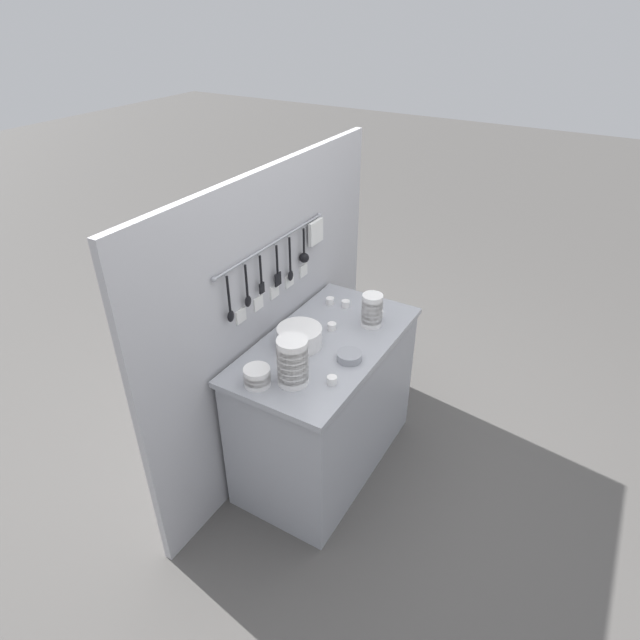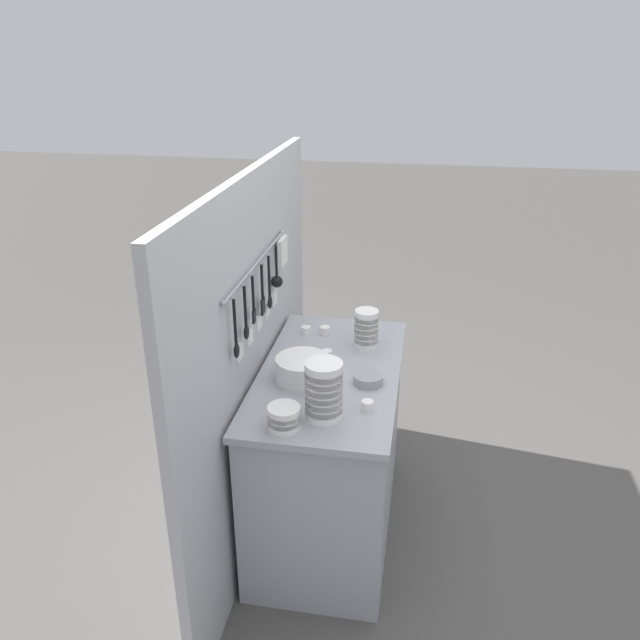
# 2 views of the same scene
# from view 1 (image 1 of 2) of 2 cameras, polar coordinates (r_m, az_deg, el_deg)

# --- Properties ---
(ground_plane) EXTENTS (20.00, 20.00, 0.00)m
(ground_plane) POSITION_cam_1_polar(r_m,az_deg,el_deg) (3.32, 0.58, -14.56)
(ground_plane) COLOR #514F4C
(counter) EXTENTS (1.14, 0.61, 0.85)m
(counter) POSITION_cam_1_polar(r_m,az_deg,el_deg) (3.03, 0.62, -8.98)
(counter) COLOR #9EA0A8
(counter) RESTS_ON ground
(back_wall) EXTENTS (1.94, 0.09, 1.71)m
(back_wall) POSITION_cam_1_polar(r_m,az_deg,el_deg) (2.92, -5.08, -0.32)
(back_wall) COLOR #B2B2B7
(back_wall) RESTS_ON ground
(bowl_stack_back_corner) EXTENTS (0.12, 0.12, 0.09)m
(bowl_stack_back_corner) POSITION_cam_1_polar(r_m,az_deg,el_deg) (2.48, -6.72, -6.00)
(bowl_stack_back_corner) COLOR white
(bowl_stack_back_corner) RESTS_ON counter
(bowl_stack_nested_right) EXTENTS (0.11, 0.11, 0.18)m
(bowl_stack_nested_right) POSITION_cam_1_polar(r_m,az_deg,el_deg) (2.87, 5.56, 1.05)
(bowl_stack_nested_right) COLOR white
(bowl_stack_nested_right) RESTS_ON counter
(bowl_stack_tall_left) EXTENTS (0.14, 0.14, 0.24)m
(bowl_stack_tall_left) POSITION_cam_1_polar(r_m,az_deg,el_deg) (2.43, -2.94, -4.44)
(bowl_stack_tall_left) COLOR white
(bowl_stack_tall_left) RESTS_ON counter
(plate_stack) EXTENTS (0.23, 0.23, 0.10)m
(plate_stack) POSITION_cam_1_polar(r_m,az_deg,el_deg) (2.72, -2.20, -1.79)
(plate_stack) COLOR white
(plate_stack) RESTS_ON counter
(steel_mixing_bowl) EXTENTS (0.13, 0.13, 0.04)m
(steel_mixing_bowl) POSITION_cam_1_polar(r_m,az_deg,el_deg) (2.63, 3.14, -3.89)
(steel_mixing_bowl) COLOR #93969E
(steel_mixing_bowl) RESTS_ON counter
(cup_back_left) EXTENTS (0.05, 0.05, 0.04)m
(cup_back_left) POSITION_cam_1_polar(r_m,az_deg,el_deg) (2.99, 6.31, 0.65)
(cup_back_left) COLOR white
(cup_back_left) RESTS_ON counter
(cup_edge_far) EXTENTS (0.05, 0.05, 0.04)m
(cup_edge_far) POSITION_cam_1_polar(r_m,az_deg,el_deg) (2.86, 1.27, -0.69)
(cup_edge_far) COLOR white
(cup_edge_far) RESTS_ON counter
(cup_front_right) EXTENTS (0.05, 0.05, 0.04)m
(cup_front_right) POSITION_cam_1_polar(r_m,az_deg,el_deg) (2.48, 1.28, -6.44)
(cup_front_right) COLOR white
(cup_front_right) RESTS_ON counter
(cup_by_caddy) EXTENTS (0.05, 0.05, 0.04)m
(cup_by_caddy) POSITION_cam_1_polar(r_m,az_deg,el_deg) (3.09, 1.09, 2.05)
(cup_by_caddy) COLOR white
(cup_by_caddy) RESTS_ON counter
(cup_back_right) EXTENTS (0.05, 0.05, 0.04)m
(cup_back_right) POSITION_cam_1_polar(r_m,az_deg,el_deg) (3.07, 2.74, 1.74)
(cup_back_right) COLOR white
(cup_back_right) RESTS_ON counter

